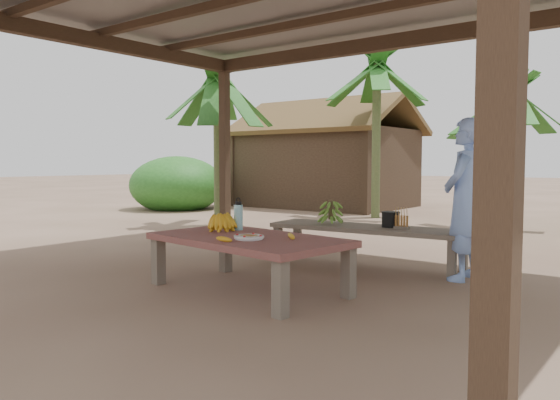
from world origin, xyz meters
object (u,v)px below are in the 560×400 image
Objects in this scene: ripe_banana_bunch at (220,221)px; cooking_pot at (391,220)px; work_table at (248,243)px; plate at (249,237)px; woman at (464,199)px; bench at (366,231)px; water_flask at (238,216)px.

ripe_banana_bunch reaches higher than cooking_pot.
ripe_banana_bunch is 1.94m from cooking_pot.
work_table is 0.20m from plate.
cooking_pot reaches higher than work_table.
cooking_pot is (1.02, 1.65, -0.06)m from ripe_banana_bunch.
ripe_banana_bunch is at bearing -53.46° from woman.
bench is at bearing 64.35° from ripe_banana_bunch.
work_table reaches higher than bench.
woman reaches higher than ripe_banana_bunch.
cooking_pot reaches higher than plate.
cooking_pot is at bearing 78.40° from plate.
ripe_banana_bunch is 0.19× the size of woman.
plate is at bearing -40.06° from water_flask.
bench is 7.32× the size of ripe_banana_bunch.
cooking_pot is at bearing -101.51° from woman.
work_table is at bearing -37.49° from water_flask.
cooking_pot reaches higher than bench.
ripe_banana_bunch is 0.95× the size of water_flask.
bench is at bearing -95.34° from woman.
bench is at bearing 86.03° from plate.
cooking_pot is (0.91, 1.51, -0.10)m from water_flask.
plate reaches higher than work_table.
woman is at bearing -9.52° from cooking_pot.
ripe_banana_bunch is 0.18m from water_flask.
cooking_pot is (0.27, 0.08, 0.14)m from bench.
work_table is 9.75× the size of cooking_pot.
ripe_banana_bunch is (-0.75, -1.57, 0.20)m from bench.
cooking_pot is 0.92m from woman.
plate is (-0.13, -1.86, 0.12)m from bench.
water_flask is 0.20× the size of woman.
water_flask reaches higher than bench.
bench is 1.75m from ripe_banana_bunch.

